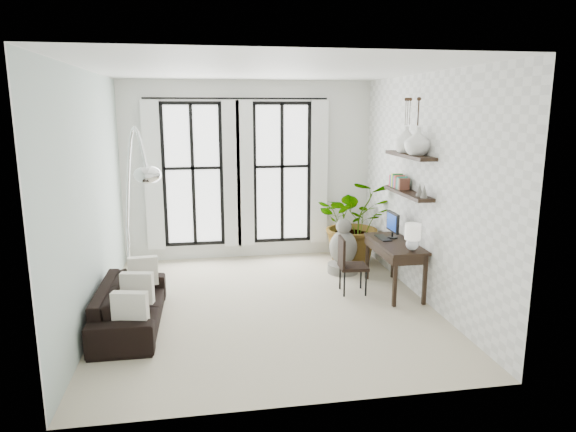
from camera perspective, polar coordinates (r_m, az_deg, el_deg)
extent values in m
plane|color=beige|center=(7.31, -2.28, -9.92)|extent=(5.00, 5.00, 0.00)
plane|color=white|center=(6.80, -2.51, 15.95)|extent=(5.00, 5.00, 0.00)
plane|color=#ADC1B8|center=(6.97, -21.08, 1.86)|extent=(0.00, 5.00, 5.00)
plane|color=white|center=(7.50, 14.94, 2.93)|extent=(0.00, 5.00, 5.00)
plane|color=white|center=(9.34, -4.36, 5.01)|extent=(4.50, 0.00, 4.50)
cube|color=white|center=(9.28, -10.52, 4.49)|extent=(1.00, 0.02, 2.50)
cube|color=white|center=(9.21, -14.77, 4.24)|extent=(0.30, 0.04, 2.60)
cube|color=white|center=(9.19, -6.27, 4.55)|extent=(0.30, 0.04, 2.60)
cube|color=white|center=(9.39, -0.68, 4.78)|extent=(1.00, 0.02, 2.50)
cube|color=white|center=(9.21, -4.78, 4.59)|extent=(0.30, 0.04, 2.60)
cube|color=white|center=(9.42, 3.51, 4.78)|extent=(0.30, 0.04, 2.60)
cylinder|color=black|center=(9.14, -5.70, 12.88)|extent=(3.20, 0.03, 0.03)
cube|color=black|center=(7.69, 13.17, 2.48)|extent=(0.25, 1.30, 0.05)
cube|color=black|center=(7.62, 13.36, 6.56)|extent=(0.25, 1.30, 0.05)
cube|color=#DE374B|center=(8.18, 11.72, 3.91)|extent=(0.16, 0.03, 0.18)
cube|color=#3564BA|center=(8.14, 11.84, 3.87)|extent=(0.16, 0.03, 0.18)
cube|color=yellow|center=(8.09, 11.95, 3.82)|extent=(0.16, 0.03, 0.18)
cube|color=green|center=(8.05, 12.07, 3.78)|extent=(0.16, 0.03, 0.18)
cube|color=#9E51BE|center=(8.01, 12.19, 3.73)|extent=(0.16, 0.03, 0.18)
cube|color=#E44B32|center=(7.97, 12.31, 3.68)|extent=(0.16, 0.03, 0.18)
cube|color=#535353|center=(7.93, 12.43, 3.64)|extent=(0.16, 0.03, 0.18)
cube|color=#33B297|center=(7.89, 12.55, 3.59)|extent=(0.16, 0.04, 0.18)
cube|color=tan|center=(7.85, 12.67, 3.54)|extent=(0.16, 0.04, 0.18)
cube|color=brown|center=(7.81, 12.80, 3.49)|extent=(0.16, 0.04, 0.18)
cone|color=slate|center=(7.31, 14.41, 2.85)|extent=(0.10, 0.10, 0.18)
cone|color=slate|center=(7.18, 14.90, 2.66)|extent=(0.10, 0.10, 0.18)
imported|color=black|center=(6.88, -17.13, -9.44)|extent=(0.76, 1.91, 0.56)
cube|color=silver|center=(6.14, -17.13, -9.85)|extent=(0.40, 0.12, 0.40)
cube|color=silver|center=(6.79, -16.40, -7.68)|extent=(0.40, 0.12, 0.40)
cube|color=silver|center=(7.45, -15.80, -5.89)|extent=(0.40, 0.12, 0.40)
imported|color=#2D7228|center=(9.08, 7.47, -0.62)|extent=(1.50, 1.34, 1.52)
cube|color=black|center=(7.79, 11.82, -3.00)|extent=(0.55, 1.30, 0.04)
cube|color=black|center=(7.80, 11.65, -3.65)|extent=(0.50, 1.24, 0.12)
cube|color=black|center=(7.29, 11.79, -7.17)|extent=(0.05, 0.05, 0.72)
cube|color=black|center=(7.45, 14.96, -6.89)|extent=(0.05, 0.05, 0.72)
cube|color=black|center=(8.36, 8.81, -4.56)|extent=(0.05, 0.05, 0.72)
cube|color=black|center=(8.50, 11.62, -4.38)|extent=(0.05, 0.05, 0.72)
cube|color=black|center=(7.97, 11.58, -0.66)|extent=(0.04, 0.42, 0.30)
cube|color=navy|center=(7.96, 11.42, -0.66)|extent=(0.00, 0.36, 0.24)
cube|color=black|center=(7.97, 10.51, -2.38)|extent=(0.15, 0.40, 0.02)
sphere|color=silver|center=(7.33, 13.63, -3.13)|extent=(0.18, 0.18, 0.18)
cylinder|color=white|center=(7.29, 13.70, -1.69)|extent=(0.22, 0.22, 0.22)
cube|color=black|center=(7.73, 7.25, -5.61)|extent=(0.43, 0.43, 0.04)
cube|color=black|center=(7.63, 5.98, -4.05)|extent=(0.07, 0.41, 0.45)
cylinder|color=black|center=(7.61, 6.39, -7.59)|extent=(0.03, 0.03, 0.38)
cylinder|color=black|center=(7.70, 8.72, -7.41)|extent=(0.03, 0.03, 0.38)
cylinder|color=black|center=(7.90, 5.74, -6.82)|extent=(0.03, 0.03, 0.38)
cylinder|color=black|center=(7.99, 7.99, -6.66)|extent=(0.03, 0.03, 0.38)
cylinder|color=silver|center=(7.80, -16.95, -8.63)|extent=(0.37, 0.37, 0.10)
cylinder|color=silver|center=(7.63, -17.18, -4.97)|extent=(0.04, 0.04, 1.04)
ellipsoid|color=silver|center=(6.49, -15.33, 4.45)|extent=(0.33, 0.33, 0.22)
cylinder|color=slate|center=(8.73, 6.11, -5.76)|extent=(0.51, 0.51, 0.15)
ellipsoid|color=slate|center=(8.63, 6.16, -3.48)|extent=(0.46, 0.46, 0.57)
sphere|color=slate|center=(8.54, 6.21, -1.15)|extent=(0.26, 0.26, 0.26)
imported|color=white|center=(7.38, 14.20, 8.04)|extent=(0.37, 0.37, 0.38)
imported|color=white|center=(7.74, 13.01, 8.26)|extent=(0.37, 0.37, 0.38)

